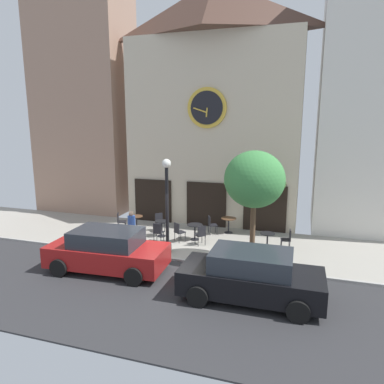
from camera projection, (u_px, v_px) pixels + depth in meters
The scene contains 20 objects.
ground_plane at pixel (164, 264), 13.56m from camera, with size 29.28×10.75×0.13m.
clock_building at pixel (213, 103), 18.31m from camera, with size 8.98×3.52×12.16m.
neighbor_building_left at pixel (85, 104), 21.14m from camera, with size 5.56×3.24×12.82m.
street_lamp at pixel (167, 206), 14.35m from camera, with size 0.36×0.36×3.91m.
street_tree at pixel (254, 180), 13.05m from camera, with size 2.26×2.03×4.34m.
cafe_table_center_right at pixel (137, 221), 17.50m from camera, with size 0.62×0.62×0.77m.
cafe_table_leftmost at pixel (161, 226), 16.67m from camera, with size 0.62×0.62×0.76m.
cafe_table_center at pixel (195, 229), 16.19m from camera, with size 0.72×0.72×0.73m.
cafe_table_center_left at pixel (229, 222), 17.17m from camera, with size 0.74×0.74×0.75m.
cafe_table_rightmost at pixel (267, 239), 14.93m from camera, with size 0.62×0.62×0.74m.
cafe_chair_left_end at pixel (178, 231), 15.89m from camera, with size 0.56×0.56×0.90m.
cafe_chair_right_end at pixel (201, 234), 15.46m from camera, with size 0.56×0.56×0.90m.
cafe_chair_mid_row at pixel (160, 221), 17.46m from camera, with size 0.57×0.57×0.90m.
cafe_chair_under_awning at pixel (120, 220), 17.56m from camera, with size 0.53×0.53×0.90m.
cafe_chair_curbside at pixel (211, 224), 16.99m from camera, with size 0.54×0.54×0.90m.
cafe_chair_facing_street at pixel (288, 238), 14.88m from camera, with size 0.45×0.45×0.90m.
cafe_chair_facing_wall at pixel (158, 231), 15.83m from camera, with size 0.40×0.40×0.90m.
pedestrian_blue at pixel (132, 229), 14.98m from camera, with size 0.40×0.40×1.67m.
parked_car_red at pixel (107, 251), 12.81m from camera, with size 4.39×2.20×1.55m.
parked_car_black at pixel (251, 276), 10.71m from camera, with size 4.31×2.04×1.55m.
Camera 1 is at (4.87, -12.23, 5.38)m, focal length 32.97 mm.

